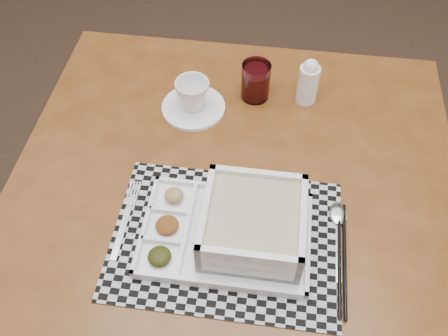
{
  "coord_description": "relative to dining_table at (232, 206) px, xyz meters",
  "views": [
    {
      "loc": [
        0.42,
        -0.91,
        1.54
      ],
      "look_at": [
        0.36,
        -0.32,
        0.8
      ],
      "focal_mm": 40.0,
      "sensor_mm": 36.0,
      "label": 1
    }
  ],
  "objects": [
    {
      "name": "floor",
      "position": [
        -0.37,
        0.29,
        -0.63
      ],
      "size": [
        5.0,
        5.0,
        0.0
      ],
      "primitive_type": "plane",
      "color": "#322219",
      "rests_on": "ground"
    },
    {
      "name": "dining_table",
      "position": [
        0.0,
        0.0,
        0.0
      ],
      "size": [
        0.97,
        0.97,
        0.71
      ],
      "color": "#53290F",
      "rests_on": "ground"
    },
    {
      "name": "placemat",
      "position": [
        0.0,
        -0.13,
        0.07
      ],
      "size": [
        0.45,
        0.34,
        0.0
      ],
      "primitive_type": "cube",
      "rotation": [
        0.0,
        0.0,
        -0.03
      ],
      "color": "#B3B2BB",
      "rests_on": "dining_table"
    },
    {
      "name": "serving_tray",
      "position": [
        0.03,
        -0.12,
        0.11
      ],
      "size": [
        0.33,
        0.23,
        0.09
      ],
      "color": "white",
      "rests_on": "placemat"
    },
    {
      "name": "fork",
      "position": [
        -0.2,
        -0.1,
        0.08
      ],
      "size": [
        0.02,
        0.19,
        0.0
      ],
      "color": "silver",
      "rests_on": "placemat"
    },
    {
      "name": "spoon",
      "position": [
        0.22,
        -0.06,
        0.08
      ],
      "size": [
        0.04,
        0.18,
        0.01
      ],
      "color": "silver",
      "rests_on": "placemat"
    },
    {
      "name": "chopsticks",
      "position": [
        0.22,
        -0.15,
        0.08
      ],
      "size": [
        0.03,
        0.24,
        0.01
      ],
      "color": "black",
      "rests_on": "placemat"
    },
    {
      "name": "saucer",
      "position": [
        -0.11,
        0.22,
        0.08
      ],
      "size": [
        0.15,
        0.15,
        0.01
      ],
      "primitive_type": "cylinder",
      "color": "white",
      "rests_on": "dining_table"
    },
    {
      "name": "cup",
      "position": [
        -0.11,
        0.22,
        0.12
      ],
      "size": [
        0.1,
        0.1,
        0.07
      ],
      "primitive_type": "imported",
      "rotation": [
        0.0,
        0.0,
        -0.42
      ],
      "color": "white",
      "rests_on": "saucer"
    },
    {
      "name": "juice_glass",
      "position": [
        0.03,
        0.28,
        0.12
      ],
      "size": [
        0.07,
        0.07,
        0.09
      ],
      "color": "white",
      "rests_on": "dining_table"
    },
    {
      "name": "creamer_bottle",
      "position": [
        0.15,
        0.28,
        0.13
      ],
      "size": [
        0.05,
        0.05,
        0.12
      ],
      "color": "white",
      "rests_on": "dining_table"
    }
  ]
}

